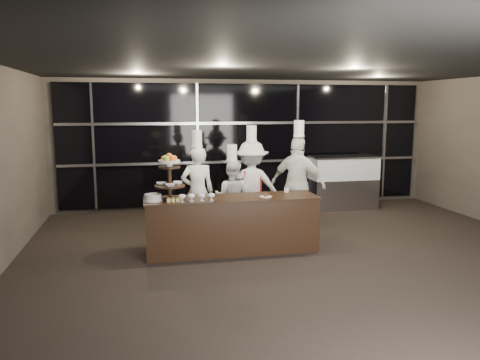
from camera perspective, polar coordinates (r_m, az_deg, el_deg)
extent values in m
plane|color=black|center=(6.74, 10.62, -11.93)|extent=(10.00, 10.00, 0.00)
plane|color=black|center=(6.33, 11.43, 14.35)|extent=(10.00, 10.00, 0.00)
plane|color=#473F38|center=(11.11, 0.93, 4.41)|extent=(9.00, 0.00, 9.00)
cube|color=black|center=(11.06, 1.00, 4.38)|extent=(8.60, 0.04, 2.80)
cube|color=#A5A5AA|center=(11.05, 1.05, 2.29)|extent=(8.60, 0.06, 0.06)
cube|color=#A5A5AA|center=(10.98, 1.07, 6.97)|extent=(8.60, 0.06, 0.06)
cube|color=#A5A5AA|center=(10.79, -17.42, 3.86)|extent=(0.05, 0.05, 2.80)
cube|color=#A5A5AA|center=(10.82, -5.18, 4.25)|extent=(0.05, 0.05, 2.80)
cube|color=#A5A5AA|center=(11.36, 6.97, 4.44)|extent=(0.05, 0.05, 2.80)
cube|color=#A5A5AA|center=(12.29, 17.19, 4.45)|extent=(0.05, 0.05, 2.80)
cube|color=black|center=(7.74, -0.99, -5.51)|extent=(2.80, 0.70, 0.90)
cube|color=black|center=(7.64, -1.00, -2.21)|extent=(2.84, 0.74, 0.03)
cylinder|color=black|center=(7.51, -8.51, -2.27)|extent=(0.24, 0.24, 0.03)
cylinder|color=black|center=(7.46, -8.57, 0.26)|extent=(0.06, 0.06, 0.70)
cylinder|color=black|center=(7.48, -8.55, -0.73)|extent=(0.48, 0.48, 0.02)
cylinder|color=black|center=(7.43, -8.61, 1.55)|extent=(0.34, 0.34, 0.02)
cylinder|color=white|center=(7.43, -8.61, 1.88)|extent=(0.10, 0.10, 0.06)
cylinder|color=white|center=(7.42, -8.62, 2.26)|extent=(0.34, 0.34, 0.04)
sphere|color=orange|center=(7.42, -8.01, 2.64)|extent=(0.09, 0.09, 0.09)
sphere|color=#5EB12D|center=(7.49, -8.36, 2.69)|extent=(0.09, 0.09, 0.09)
sphere|color=orange|center=(7.48, -8.97, 2.67)|extent=(0.09, 0.09, 0.09)
sphere|color=gold|center=(7.41, -9.25, 2.60)|extent=(0.09, 0.09, 0.09)
sphere|color=#83BB30|center=(7.35, -8.91, 2.55)|extent=(0.09, 0.09, 0.09)
sphere|color=#F85814|center=(7.35, -8.29, 2.57)|extent=(0.09, 0.09, 0.09)
sphere|color=orange|center=(7.41, -8.64, 2.93)|extent=(0.09, 0.09, 0.09)
imported|color=white|center=(7.53, -9.57, -0.44)|extent=(0.16, 0.16, 0.04)
imported|color=white|center=(7.54, -7.60, -0.35)|extent=(0.15, 0.15, 0.05)
imported|color=white|center=(7.35, -8.50, -0.63)|extent=(0.16, 0.16, 0.04)
cylinder|color=silver|center=(7.31, -7.08, -2.62)|extent=(0.07, 0.07, 0.01)
cylinder|color=silver|center=(7.31, -7.08, -2.38)|extent=(0.02, 0.02, 0.05)
ellipsoid|color=silver|center=(7.30, -7.09, -2.01)|extent=(0.11, 0.11, 0.08)
ellipsoid|color=#11AF17|center=(7.30, -7.09, -1.97)|extent=(0.08, 0.08, 0.05)
cylinder|color=silver|center=(7.33, -5.94, -2.58)|extent=(0.07, 0.07, 0.01)
cylinder|color=silver|center=(7.32, -5.94, -2.34)|extent=(0.02, 0.02, 0.05)
ellipsoid|color=silver|center=(7.31, -5.95, -1.97)|extent=(0.11, 0.11, 0.08)
ellipsoid|color=red|center=(7.31, -5.95, -1.93)|extent=(0.08, 0.08, 0.05)
cylinder|color=silver|center=(7.34, -4.68, -2.53)|extent=(0.07, 0.07, 0.01)
cylinder|color=silver|center=(7.34, -4.68, -2.29)|extent=(0.02, 0.02, 0.05)
ellipsoid|color=silver|center=(7.33, -4.69, -1.93)|extent=(0.11, 0.11, 0.08)
ellipsoid|color=#FCF2AF|center=(7.33, -4.69, -1.89)|extent=(0.08, 0.08, 0.05)
cylinder|color=silver|center=(7.36, -3.50, -2.49)|extent=(0.07, 0.07, 0.01)
cylinder|color=silver|center=(7.36, -3.51, -2.25)|extent=(0.02, 0.02, 0.05)
ellipsoid|color=silver|center=(7.35, -3.51, -1.88)|extent=(0.11, 0.11, 0.08)
ellipsoid|color=#4F2515|center=(7.35, -3.51, -1.84)|extent=(0.08, 0.08, 0.05)
cylinder|color=white|center=(7.46, -10.56, -2.49)|extent=(0.30, 0.30, 0.01)
cylinder|color=silver|center=(7.45, -10.57, -2.07)|extent=(0.26, 0.26, 0.10)
cube|color=#D4C167|center=(7.31, -8.69, -2.48)|extent=(0.05, 0.06, 0.05)
cube|color=#D4C167|center=(7.32, -8.14, -2.46)|extent=(0.05, 0.06, 0.05)
cube|color=#D4C167|center=(7.32, -7.59, -2.44)|extent=(0.06, 0.06, 0.05)
cube|color=#D4C167|center=(7.38, -8.72, -2.38)|extent=(0.05, 0.06, 0.05)
cube|color=#D4C167|center=(7.39, -8.18, -2.36)|extent=(0.05, 0.06, 0.05)
cube|color=#D4C167|center=(7.39, -7.64, -2.34)|extent=(0.06, 0.06, 0.05)
cylinder|color=white|center=(7.66, 3.17, -2.03)|extent=(0.20, 0.20, 0.01)
cylinder|color=#4C2814|center=(7.66, 3.17, -1.84)|extent=(0.08, 0.08, 0.04)
cylinder|color=white|center=(8.12, 5.70, -1.23)|extent=(0.08, 0.08, 0.07)
cube|color=#A5A5AA|center=(11.29, 12.38, -1.62)|extent=(1.54, 0.66, 0.70)
cube|color=silver|center=(11.19, 12.49, 1.40)|extent=(1.54, 0.66, 0.50)
cube|color=#FFC67F|center=(11.19, 12.49, 1.40)|extent=(1.43, 0.55, 0.40)
cube|color=#A5A5AA|center=(11.16, 12.53, 2.77)|extent=(1.56, 0.68, 0.04)
imported|color=white|center=(8.64, -5.20, -1.43)|extent=(0.62, 0.42, 1.66)
cylinder|color=white|center=(8.52, -5.29, 5.07)|extent=(0.19, 0.19, 0.30)
cylinder|color=white|center=(8.53, -5.28, 4.10)|extent=(0.21, 0.21, 0.03)
imported|color=white|center=(8.79, -0.98, -2.12)|extent=(0.83, 0.76, 1.39)
cylinder|color=white|center=(8.66, -1.00, 3.37)|extent=(0.19, 0.19, 0.30)
cylinder|color=white|center=(8.68, -0.99, 2.41)|extent=(0.21, 0.21, 0.03)
imported|color=silver|center=(8.96, 1.39, -0.79)|extent=(1.22, 0.83, 1.73)
cylinder|color=white|center=(8.84, 1.41, 5.71)|extent=(0.19, 0.19, 0.30)
cylinder|color=white|center=(8.85, 1.41, 4.77)|extent=(0.21, 0.21, 0.03)
cube|color=#AD0D10|center=(8.84, 1.57, -0.92)|extent=(0.34, 0.03, 0.65)
imported|color=white|center=(8.95, 7.07, -0.56)|extent=(1.12, 1.02, 1.83)
cylinder|color=white|center=(8.84, 7.21, 6.27)|extent=(0.19, 0.19, 0.30)
cylinder|color=white|center=(8.84, 7.19, 5.33)|extent=(0.21, 0.21, 0.03)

